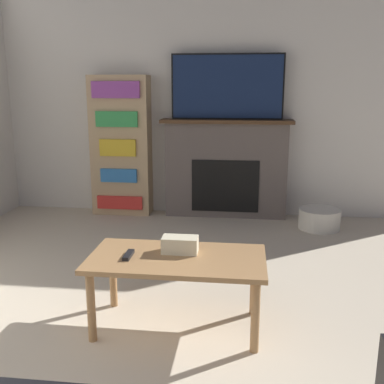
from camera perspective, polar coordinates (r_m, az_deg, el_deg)
wall_back at (r=5.20m, az=1.11°, el=12.01°), size 5.56×0.06×2.70m
fireplace at (r=5.12m, az=4.32°, el=3.03°), size 1.47×0.28×1.11m
tv at (r=5.02m, az=4.49°, el=13.18°), size 1.22×0.03×0.70m
coffee_table at (r=2.76m, az=-1.92°, el=-9.37°), size 1.07×0.56×0.46m
tissue_box at (r=2.79m, az=-1.53°, el=-6.70°), size 0.22×0.12×0.10m
remote_control at (r=2.76m, az=-8.08°, el=-7.92°), size 0.04×0.15×0.02m
bookshelf at (r=5.25m, az=-9.01°, el=5.79°), size 0.67×0.29×1.59m
storage_basket at (r=4.92m, az=15.87°, el=-3.30°), size 0.43×0.43×0.21m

